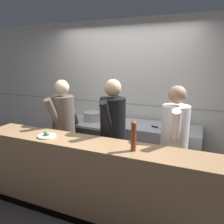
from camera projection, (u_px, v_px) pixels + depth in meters
ground_plane at (90, 203)px, 3.02m from camera, size 14.00×14.00×0.00m
wall_back_tiled at (125, 95)px, 3.95m from camera, size 8.00×0.06×2.60m
oven_range at (90, 143)px, 3.99m from camera, size 1.01×0.71×0.87m
prep_counter at (156, 153)px, 3.53m from camera, size 1.32×0.65×0.90m
pass_counter at (94, 181)px, 2.65m from camera, size 3.04×0.45×0.99m
stock_pot at (92, 116)px, 3.86m from camera, size 0.31×0.31×0.16m
mixing_bowl_steel at (178, 125)px, 3.35m from camera, size 0.29×0.29×0.10m
chefs_knife at (160, 128)px, 3.32m from camera, size 0.33×0.14×0.02m
plated_dish_main at (47, 135)px, 2.73m from camera, size 0.22×0.22×0.08m
pepper_mill at (134, 136)px, 2.27m from camera, size 0.06×0.06×0.33m
chef_head_cook at (64, 128)px, 3.31m from camera, size 0.36×0.72×1.64m
chef_sous at (113, 134)px, 2.97m from camera, size 0.35×0.73×1.68m
chef_line at (174, 144)px, 2.70m from camera, size 0.37×0.72×1.63m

